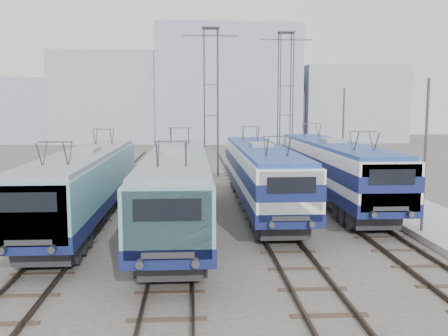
% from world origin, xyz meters
% --- Properties ---
extents(ground, '(160.00, 160.00, 0.00)m').
position_xyz_m(ground, '(0.00, 0.00, 0.00)').
color(ground, '#514C47').
extents(platform, '(4.00, 70.00, 0.30)m').
position_xyz_m(platform, '(10.20, 8.00, 0.15)').
color(platform, '#9E9E99').
rests_on(platform, ground).
extents(locomotive_far_left, '(2.76, 17.43, 3.28)m').
position_xyz_m(locomotive_far_left, '(-6.75, 5.26, 2.18)').
color(locomotive_far_left, '#121A4E').
rests_on(locomotive_far_left, ground).
extents(locomotive_center_left, '(2.84, 17.91, 3.37)m').
position_xyz_m(locomotive_center_left, '(-2.25, 3.74, 2.23)').
color(locomotive_center_left, '#121A4E').
rests_on(locomotive_center_left, ground).
extents(locomotive_center_right, '(2.76, 17.45, 3.28)m').
position_xyz_m(locomotive_center_right, '(2.25, 8.16, 2.23)').
color(locomotive_center_right, '#121A4E').
rests_on(locomotive_center_right, ground).
extents(locomotive_far_right, '(2.84, 17.94, 3.37)m').
position_xyz_m(locomotive_far_right, '(6.75, 9.78, 2.29)').
color(locomotive_far_right, '#121A4E').
rests_on(locomotive_far_right, ground).
extents(catenary_tower_west, '(4.50, 1.20, 12.00)m').
position_xyz_m(catenary_tower_west, '(0.00, 22.00, 6.64)').
color(catenary_tower_west, '#3F4247').
rests_on(catenary_tower_west, ground).
extents(catenary_tower_east, '(4.50, 1.20, 12.00)m').
position_xyz_m(catenary_tower_east, '(6.50, 24.00, 6.64)').
color(catenary_tower_east, '#3F4247').
rests_on(catenary_tower_east, ground).
extents(mast_front, '(0.12, 0.12, 7.00)m').
position_xyz_m(mast_front, '(8.60, 2.00, 3.50)').
color(mast_front, '#3F4247').
rests_on(mast_front, ground).
extents(mast_mid, '(0.12, 0.12, 7.00)m').
position_xyz_m(mast_mid, '(8.60, 14.00, 3.50)').
color(mast_mid, '#3F4247').
rests_on(mast_mid, ground).
extents(mast_rear, '(0.12, 0.12, 7.00)m').
position_xyz_m(mast_rear, '(8.60, 26.00, 3.50)').
color(mast_rear, '#3F4247').
rests_on(mast_rear, ground).
extents(building_west, '(18.00, 12.00, 14.00)m').
position_xyz_m(building_west, '(-14.00, 62.00, 7.00)').
color(building_west, '#9299A3').
rests_on(building_west, ground).
extents(building_center, '(22.00, 14.00, 18.00)m').
position_xyz_m(building_center, '(4.00, 62.00, 9.00)').
color(building_center, '#8E96AF').
rests_on(building_center, ground).
extents(building_east, '(16.00, 12.00, 12.00)m').
position_xyz_m(building_east, '(24.00, 62.00, 6.00)').
color(building_east, '#9299A3').
rests_on(building_east, ground).
extents(building_far_west, '(14.00, 10.00, 10.00)m').
position_xyz_m(building_far_west, '(-30.00, 62.00, 5.00)').
color(building_far_west, '#8E96AF').
rests_on(building_far_west, ground).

